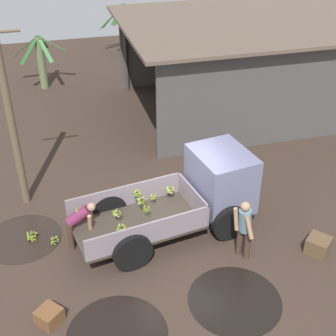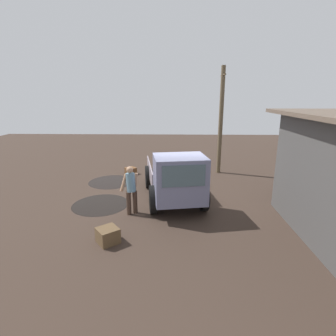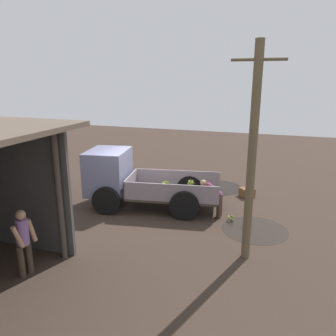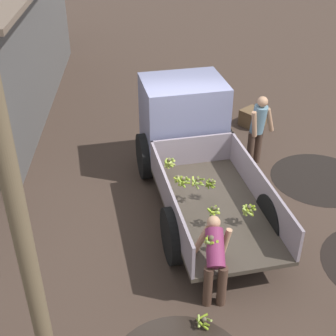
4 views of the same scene
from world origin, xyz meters
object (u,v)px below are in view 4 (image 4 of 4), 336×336
utility_pole (17,212)px  wooden_crate_1 (253,118)px  person_foreground_visitor (258,128)px  cargo_truck (189,136)px  person_worker_loading (215,257)px  banana_bunch_on_ground_0 (204,321)px

utility_pole → wooden_crate_1: size_ratio=10.05×
person_foreground_visitor → wooden_crate_1: bearing=137.6°
utility_pole → person_foreground_visitor: (5.14, -3.80, -1.81)m
cargo_truck → person_worker_loading: size_ratio=3.93×
person_worker_loading → person_foreground_visitor: bearing=-19.2°
banana_bunch_on_ground_0 → cargo_truck: bearing=-2.0°
person_worker_loading → wooden_crate_1: 6.03m
wooden_crate_1 → person_worker_loading: bearing=162.1°
utility_pole → person_foreground_visitor: size_ratio=3.20×
utility_pole → person_worker_loading: (1.33, -2.32, -2.00)m
utility_pole → person_foreground_visitor: utility_pole is taller
banana_bunch_on_ground_0 → wooden_crate_1: size_ratio=0.45×
cargo_truck → utility_pole: bearing=144.7°
cargo_truck → banana_bunch_on_ground_0: cargo_truck is taller
utility_pole → person_worker_loading: utility_pole is taller
utility_pole → person_foreground_visitor: bearing=-36.5°
person_foreground_visitor → utility_pole: bearing=-68.3°
cargo_truck → person_worker_loading: bearing=172.1°
utility_pole → banana_bunch_on_ground_0: bearing=-72.2°
cargo_truck → utility_pole: size_ratio=0.91×
person_worker_loading → banana_bunch_on_ground_0: (-0.65, 0.22, -0.63)m
utility_pole → person_worker_loading: size_ratio=4.32×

